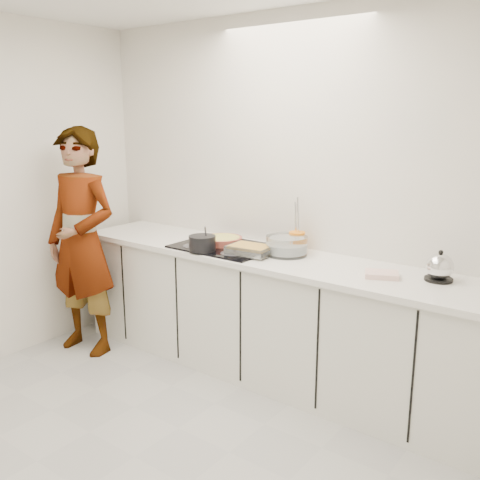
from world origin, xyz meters
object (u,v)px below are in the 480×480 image
Objects in this scene: hob at (225,247)px; kettle at (439,268)px; mixing_bowl at (287,246)px; cook at (82,242)px; baking_dish at (250,249)px; tart_dish at (222,240)px; saucepan at (202,243)px; utensil_crock at (297,242)px.

hob is 3.61× the size of kettle.
cook reaches higher than mixing_bowl.
tart_dish is at bearing 162.51° from baking_dish.
mixing_bowl is at bearing -177.88° from kettle.
saucepan is 1.04m from cook.
saucepan is at bearing 8.17° from cook.
kettle is at bearing 2.12° from mixing_bowl.
utensil_crock reaches higher than baking_dish.
cook is at bearing -161.76° from baking_dish.
kettle is (1.59, 0.09, 0.04)m from tart_dish.
hob is 0.22m from saucepan.
kettle reaches higher than baking_dish.
mixing_bowl is at bearing -93.43° from utensil_crock.
baking_dish is (0.33, 0.14, -0.02)m from saucepan.
tart_dish is 1.15× the size of baking_dish.
utensil_crock reaches higher than hob.
tart_dish is 1.12m from cook.
saucepan is 1.18× the size of kettle.
kettle reaches higher than hob.
saucepan is 1.62× the size of utensil_crock.
kettle is 0.11× the size of cook.
tart_dish is at bearing 94.68° from saucepan.
cook is (-1.32, -0.44, -0.06)m from baking_dish.
baking_dish is at bearing 23.02° from saucepan.
mixing_bowl is 1.69× the size of kettle.
kettle reaches higher than tart_dish.
mixing_bowl is 1.05m from kettle.
mixing_bowl reaches higher than hob.
saucepan is at bearing -156.98° from baking_dish.
hob is 0.49m from mixing_bowl.
saucepan is at bearing -85.32° from tart_dish.
tart_dish is 1.59m from kettle.
mixing_bowl is (0.48, 0.10, 0.06)m from hob.
cook is at bearing -166.03° from kettle.
cook reaches higher than baking_dish.
saucepan is 0.13× the size of cook.
tart_dish is 0.55m from mixing_bowl.
mixing_bowl reaches higher than tart_dish.
cook is at bearing -163.39° from saucepan.
saucepan is at bearing -141.17° from utensil_crock.
tart_dish is 0.36m from baking_dish.
mixing_bowl is 0.13m from utensil_crock.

